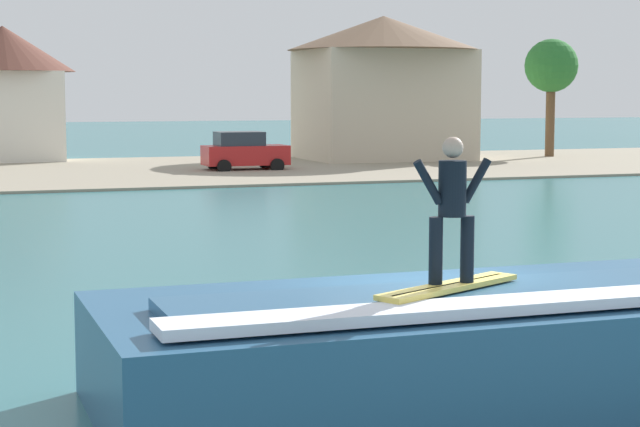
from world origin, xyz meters
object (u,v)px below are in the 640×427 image
(surfer, at_px, (452,202))
(tree_tall_bare, at_px, (551,68))
(surfboard, at_px, (449,287))
(car_far_shore, at_px, (244,151))
(house_gabled_white, at_px, (383,79))
(house_small_cottage, at_px, (4,86))
(wave_crest, at_px, (460,344))

(surfer, height_order, tree_tall_bare, tree_tall_bare)
(surfboard, height_order, car_far_shore, car_far_shore)
(surfer, xyz_separation_m, house_gabled_white, (17.37, 43.74, 2.02))
(house_gabled_white, xyz_separation_m, house_small_cottage, (-19.29, 5.87, -0.40))
(wave_crest, distance_m, surfboard, 0.91)
(surfer, relative_size, tree_tall_bare, 0.25)
(surfer, relative_size, house_small_cottage, 0.22)
(car_far_shore, height_order, tree_tall_bare, tree_tall_bare)
(surfboard, height_order, house_small_cottage, house_small_cottage)
(car_far_shore, height_order, house_small_cottage, house_small_cottage)
(surfer, bearing_deg, tree_tall_bare, 57.64)
(wave_crest, relative_size, house_small_cottage, 1.15)
(wave_crest, xyz_separation_m, house_small_cottage, (-2.19, 49.32, 3.35))
(wave_crest, height_order, surfer, surfer)
(car_far_shore, distance_m, house_small_cottage, 15.52)
(wave_crest, distance_m, house_small_cottage, 49.48)
(surfboard, bearing_deg, house_small_cottage, 92.14)
(wave_crest, xyz_separation_m, tree_tall_bare, (26.79, 42.42, 4.38))
(wave_crest, height_order, car_far_shore, car_far_shore)
(car_far_shore, bearing_deg, wave_crest, -101.61)
(car_far_shore, relative_size, house_small_cottage, 0.52)
(surfboard, xyz_separation_m, car_far_shore, (8.10, 38.18, -0.49))
(surfboard, xyz_separation_m, tree_tall_bare, (27.12, 42.77, 3.60))
(surfer, distance_m, car_far_shore, 38.99)
(house_gabled_white, height_order, house_small_cottage, house_gabled_white)
(surfer, bearing_deg, surfboard, -134.92)
(car_far_shore, xyz_separation_m, house_small_cottage, (-9.96, 11.50, 3.06))
(car_far_shore, relative_size, tree_tall_bare, 0.58)
(wave_crest, xyz_separation_m, car_far_shore, (7.77, 37.82, 0.28))
(surfboard, distance_m, surfer, 0.96)
(wave_crest, height_order, surfboard, surfboard)
(wave_crest, height_order, tree_tall_bare, tree_tall_bare)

